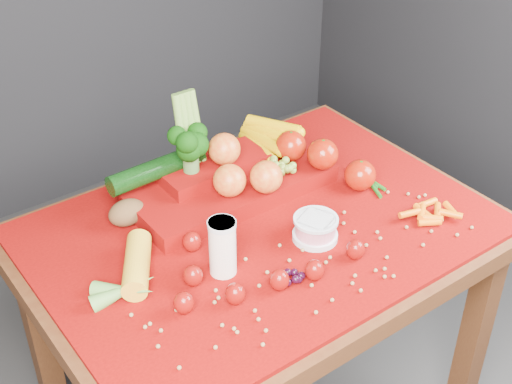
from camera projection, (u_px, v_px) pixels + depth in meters
table at (261, 261)px, 1.76m from camera, size 1.10×0.80×0.75m
red_cloth at (261, 228)px, 1.71m from camera, size 1.05×0.75×0.01m
milk_glass at (222, 245)px, 1.53m from camera, size 0.06×0.06×0.14m
yogurt_bowl at (315, 228)px, 1.65m from camera, size 0.11×0.11×0.06m
strawberry_scatter at (237, 273)px, 1.52m from camera, size 0.48×0.28×0.05m
dark_grape_cluster at (292, 275)px, 1.53m from camera, size 0.06×0.05×0.03m
soybean_scatter at (315, 269)px, 1.57m from camera, size 0.84×0.24×0.01m
corn_ear at (128, 282)px, 1.50m from camera, size 0.26×0.27×0.06m
potato at (127, 213)px, 1.69m from camera, size 0.09×0.07×0.06m
baby_carrot_pile at (429, 211)px, 1.73m from camera, size 0.18×0.17×0.03m
green_bean_pile at (365, 181)px, 1.85m from camera, size 0.14×0.12×0.01m
produce_mound at (239, 171)px, 1.79m from camera, size 0.61×0.36×0.27m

